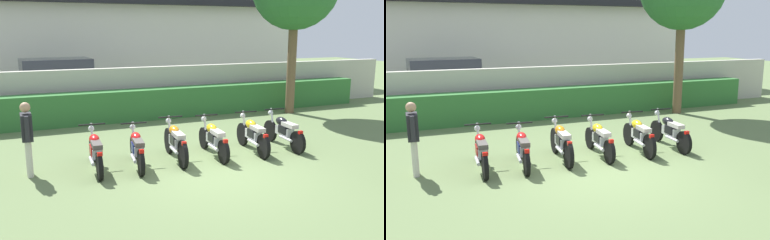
% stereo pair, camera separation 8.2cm
% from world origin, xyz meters
% --- Properties ---
extents(ground, '(60.00, 60.00, 0.00)m').
position_xyz_m(ground, '(0.00, 0.00, 0.00)').
color(ground, '#607547').
extents(building, '(23.78, 6.50, 8.43)m').
position_xyz_m(building, '(0.00, 16.63, 4.21)').
color(building, silver).
rests_on(building, ground).
extents(compound_wall, '(22.59, 0.30, 1.74)m').
position_xyz_m(compound_wall, '(0.00, 6.76, 0.87)').
color(compound_wall, '#BCB7A8').
rests_on(compound_wall, ground).
extents(hedge_row, '(18.07, 0.70, 1.04)m').
position_xyz_m(hedge_row, '(0.00, 6.06, 0.52)').
color(hedge_row, '#337033').
rests_on(hedge_row, ground).
extents(parked_car, '(4.60, 2.29, 1.89)m').
position_xyz_m(parked_car, '(-2.09, 10.19, 0.94)').
color(parked_car, '#9EA3A8').
rests_on(parked_car, ground).
extents(motorcycle_in_row_0, '(0.60, 1.90, 0.95)m').
position_xyz_m(motorcycle_in_row_0, '(-2.41, 1.21, 0.44)').
color(motorcycle_in_row_0, black).
rests_on(motorcycle_in_row_0, ground).
extents(motorcycle_in_row_1, '(0.60, 1.77, 0.94)m').
position_xyz_m(motorcycle_in_row_1, '(-1.51, 1.07, 0.44)').
color(motorcycle_in_row_1, black).
rests_on(motorcycle_in_row_1, ground).
extents(motorcycle_in_row_2, '(0.60, 1.90, 0.98)m').
position_xyz_m(motorcycle_in_row_2, '(-0.53, 1.21, 0.46)').
color(motorcycle_in_row_2, black).
rests_on(motorcycle_in_row_2, ground).
extents(motorcycle_in_row_3, '(0.60, 1.91, 0.94)m').
position_xyz_m(motorcycle_in_row_3, '(0.45, 1.19, 0.44)').
color(motorcycle_in_row_3, black).
rests_on(motorcycle_in_row_3, ground).
extents(motorcycle_in_row_4, '(0.60, 1.87, 0.96)m').
position_xyz_m(motorcycle_in_row_4, '(1.52, 1.12, 0.45)').
color(motorcycle_in_row_4, black).
rests_on(motorcycle_in_row_4, ground).
extents(motorcycle_in_row_5, '(0.60, 1.93, 0.95)m').
position_xyz_m(motorcycle_in_row_5, '(2.49, 1.16, 0.44)').
color(motorcycle_in_row_5, black).
rests_on(motorcycle_in_row_5, ground).
extents(inspector_person, '(0.22, 0.65, 1.58)m').
position_xyz_m(inspector_person, '(-3.76, 1.41, 0.92)').
color(inspector_person, beige).
rests_on(inspector_person, ground).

